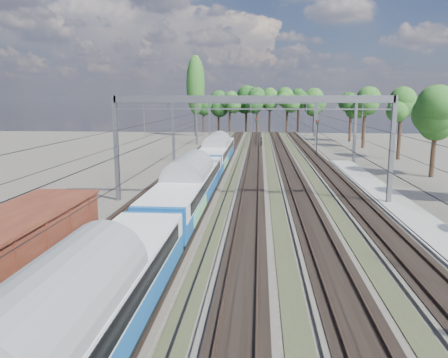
# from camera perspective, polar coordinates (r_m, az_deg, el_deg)

# --- Properties ---
(track_bed) EXTENTS (21.00, 130.00, 0.34)m
(track_bed) POSITION_cam_1_polar(r_m,az_deg,el_deg) (52.08, 3.78, 0.85)
(track_bed) COLOR #47423A
(track_bed) RESTS_ON ground
(platform) EXTENTS (3.00, 70.00, 0.30)m
(platform) POSITION_cam_1_polar(r_m,az_deg,el_deg) (29.91, 26.79, -7.35)
(platform) COLOR gray
(platform) RESTS_ON ground
(catenary) EXTENTS (25.65, 130.00, 9.00)m
(catenary) POSITION_cam_1_polar(r_m,az_deg,el_deg) (59.09, 4.31, 8.12)
(catenary) COLOR slate
(catenary) RESTS_ON ground
(tree_belt) EXTENTS (39.89, 101.93, 11.56)m
(tree_belt) POSITION_cam_1_polar(r_m,az_deg,el_deg) (97.55, 8.93, 9.79)
(tree_belt) COLOR black
(tree_belt) RESTS_ON ground
(poplar) EXTENTS (4.40, 4.40, 19.04)m
(poplar) POSITION_cam_1_polar(r_m,az_deg,el_deg) (105.52, -3.74, 12.07)
(poplar) COLOR black
(poplar) RESTS_ON ground
(emu_train) EXTENTS (3.07, 64.90, 4.49)m
(emu_train) POSITION_cam_1_polar(r_m,az_deg,el_deg) (32.43, -4.70, -0.40)
(emu_train) COLOR black
(emu_train) RESTS_ON ground
(worker) EXTENTS (0.58, 0.76, 1.86)m
(worker) POSITION_cam_1_polar(r_m,az_deg,el_deg) (80.62, 4.91, 4.80)
(worker) COLOR black
(worker) RESTS_ON ground
(signal_near) EXTENTS (0.33, 0.30, 5.20)m
(signal_near) POSITION_cam_1_polar(r_m,az_deg,el_deg) (81.55, 4.24, 6.54)
(signal_near) COLOR black
(signal_near) RESTS_ON ground
(signal_far) EXTENTS (0.38, 0.35, 5.62)m
(signal_far) POSITION_cam_1_polar(r_m,az_deg,el_deg) (67.94, 12.07, 5.80)
(signal_far) COLOR black
(signal_far) RESTS_ON ground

